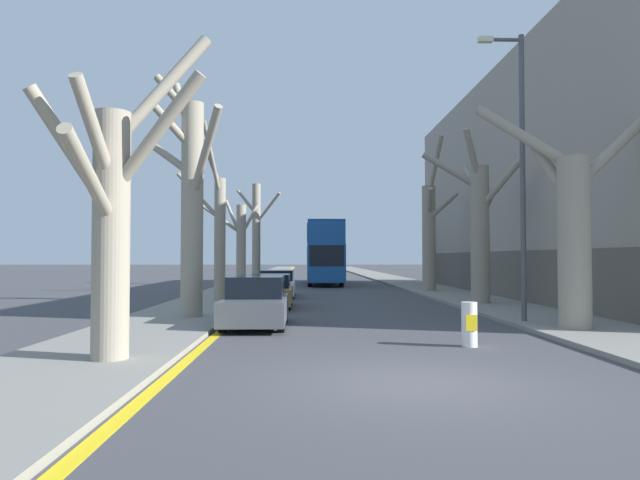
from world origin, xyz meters
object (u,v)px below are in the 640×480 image
Objects in this scene: street_tree_left_2 at (218,229)px; parked_car_2 at (277,284)px; lamp_post at (520,163)px; street_tree_right_2 at (430,232)px; street_tree_right_0 at (573,226)px; street_tree_left_4 at (256,231)px; parked_car_1 at (270,292)px; street_tree_left_0 at (113,213)px; street_tree_right_1 at (479,224)px; street_tree_left_3 at (240,243)px; double_decker_bus at (324,250)px; traffic_bollard at (469,324)px; street_tree_left_1 at (191,197)px; parked_car_0 at (256,303)px.

street_tree_left_2 is 1.70× the size of parked_car_2.
street_tree_right_2 is at bearing 87.38° from lamp_post.
street_tree_left_2 reaches higher than street_tree_right_0.
parked_car_1 is (2.14, -18.06, -3.30)m from street_tree_left_4.
street_tree_right_1 is (10.96, 13.15, 0.58)m from street_tree_left_0.
double_decker_bus is (5.24, 9.82, -0.25)m from street_tree_left_3.
traffic_bollard is at bearing -75.51° from street_tree_left_4.
double_decker_bus is (5.14, 24.45, -1.39)m from street_tree_left_1.
street_tree_right_1 is at bearing 39.01° from parked_car_0.
lamp_post reaches higher than street_tree_right_1.
street_tree_left_4 is 5.45m from double_decker_bus.
street_tree_left_1 is at bearing -88.44° from street_tree_left_2.
street_tree_right_1 is at bearing 82.75° from lamp_post.
street_tree_right_0 is 6.49× the size of traffic_bollard.
lamp_post is (7.92, -12.29, 4.21)m from parked_car_2.
double_decker_bus is 14.18m from parked_car_2.
parked_car_2 is (2.40, -3.94, -2.19)m from street_tree_left_3.
street_tree_left_2 reaches higher than street_tree_left_4.
street_tree_left_3 is at bearing 98.29° from parked_car_0.
double_decker_bus is 20.12m from parked_car_1.
street_tree_left_0 is at bearing -148.26° from lamp_post.
street_tree_left_2 is 1.19× the size of street_tree_right_0.
street_tree_left_3 is 11.07m from street_tree_right_2.
street_tree_left_1 reaches higher than street_tree_left_4.
street_tree_left_4 is 0.83× the size of street_tree_right_2.
street_tree_right_1 is at bearing -8.51° from street_tree_left_2.
lamp_post reaches higher than street_tree_left_1.
street_tree_left_3 is 1.19× the size of parked_car_2.
street_tree_left_4 is at bearing 95.00° from parked_car_0.
street_tree_left_3 is 1.39× the size of parked_car_1.
traffic_bollard is (5.18, -16.35, -0.15)m from parked_car_2.
street_tree_right_0 reaches higher than street_tree_left_3.
traffic_bollard is (7.48, -5.67, -3.47)m from street_tree_left_1.
street_tree_right_1 is 7.28× the size of traffic_bollard.
parked_car_0 is at bearing -178.38° from lamp_post.
street_tree_right_0 is 2.71m from lamp_post.
street_tree_left_0 reaches higher than street_tree_left_3.
parked_car_2 is 17.16m from traffic_bollard.
parked_car_1 is (-8.80, -0.68, -2.80)m from street_tree_right_1.
parked_car_1 is (2.49, -2.37, -2.64)m from street_tree_left_2.
street_tree_right_2 reaches higher than parked_car_0.
double_decker_bus is at bearing 19.46° from street_tree_left_4.
street_tree_left_2 is at bearing 171.49° from street_tree_right_1.
street_tree_left_1 is 1.09× the size of street_tree_left_4.
traffic_bollard is at bearing -145.81° from street_tree_right_0.
street_tree_right_2 is (11.05, -0.41, 0.65)m from street_tree_left_3.
street_tree_right_2 is at bearing 22.19° from parked_car_2.
street_tree_left_3 is (0.09, 7.63, -0.44)m from street_tree_left_2.
street_tree_left_1 is 22.69m from street_tree_left_4.
street_tree_right_0 is (10.90, 4.59, 0.02)m from street_tree_left_0.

